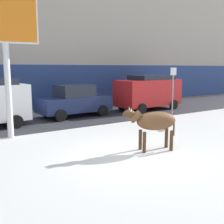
{
  "coord_description": "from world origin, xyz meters",
  "views": [
    {
      "loc": [
        -5.28,
        -6.61,
        2.8
      ],
      "look_at": [
        0.48,
        2.15,
        1.1
      ],
      "focal_mm": 43.76,
      "sensor_mm": 36.0,
      "label": 1
    }
  ],
  "objects_px": {
    "car_navy_sedan": "(75,101)",
    "street_sign": "(173,88)",
    "billboard": "(4,28)",
    "car_red_van": "(149,91)",
    "cow_brown": "(154,122)"
  },
  "relations": [
    {
      "from": "cow_brown",
      "to": "car_navy_sedan",
      "type": "bearing_deg",
      "value": 85.26
    },
    {
      "from": "billboard",
      "to": "car_navy_sedan",
      "type": "xyz_separation_m",
      "value": [
        4.31,
        3.02,
        -3.41
      ]
    },
    {
      "from": "car_navy_sedan",
      "to": "street_sign",
      "type": "bearing_deg",
      "value": -31.54
    },
    {
      "from": "car_navy_sedan",
      "to": "street_sign",
      "type": "height_order",
      "value": "street_sign"
    },
    {
      "from": "billboard",
      "to": "street_sign",
      "type": "distance_m",
      "value": 9.54
    },
    {
      "from": "billboard",
      "to": "car_navy_sedan",
      "type": "relative_size",
      "value": 1.29
    },
    {
      "from": "billboard",
      "to": "car_navy_sedan",
      "type": "distance_m",
      "value": 6.27
    },
    {
      "from": "car_navy_sedan",
      "to": "cow_brown",
      "type": "bearing_deg",
      "value": -94.74
    },
    {
      "from": "car_red_van",
      "to": "street_sign",
      "type": "xyz_separation_m",
      "value": [
        -0.46,
        -2.64,
        0.43
      ]
    },
    {
      "from": "cow_brown",
      "to": "street_sign",
      "type": "height_order",
      "value": "street_sign"
    },
    {
      "from": "cow_brown",
      "to": "car_navy_sedan",
      "type": "height_order",
      "value": "car_navy_sedan"
    },
    {
      "from": "cow_brown",
      "to": "car_red_van",
      "type": "bearing_deg",
      "value": 50.25
    },
    {
      "from": "cow_brown",
      "to": "car_red_van",
      "type": "height_order",
      "value": "car_red_van"
    },
    {
      "from": "car_navy_sedan",
      "to": "car_red_van",
      "type": "xyz_separation_m",
      "value": [
        5.32,
        -0.35,
        0.33
      ]
    },
    {
      "from": "car_red_van",
      "to": "billboard",
      "type": "bearing_deg",
      "value": -164.51
    }
  ]
}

